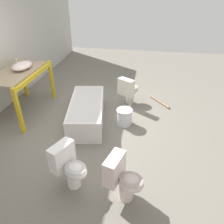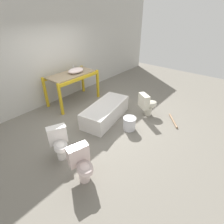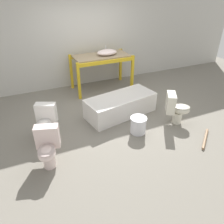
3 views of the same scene
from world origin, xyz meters
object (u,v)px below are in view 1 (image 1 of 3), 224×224
toilet_near (69,165)px  toilet_far (123,178)px  bathtub_main (87,110)px  bucket_white (124,117)px  toilet_extra (129,90)px  sink_basin (22,66)px

toilet_near → toilet_far: 0.81m
bathtub_main → bucket_white: bearing=-99.8°
bathtub_main → toilet_extra: 1.25m
sink_basin → bucket_white: size_ratio=1.57×
sink_basin → bucket_white: sink_basin is taller
toilet_far → toilet_extra: same height
bathtub_main → bucket_white: size_ratio=4.92×
sink_basin → toilet_near: 2.76m
toilet_far → toilet_extra: 2.79m
bathtub_main → toilet_extra: size_ratio=2.50×
toilet_near → toilet_extra: 2.75m
sink_basin → toilet_near: bearing=-139.6°
toilet_near → bucket_white: (1.76, -0.60, -0.19)m
bathtub_main → bucket_white: bathtub_main is taller
sink_basin → bathtub_main: sink_basin is taller
toilet_far → sink_basin: bearing=66.4°
toilet_near → toilet_far: bearing=-72.9°
toilet_extra → toilet_far: bearing=125.8°
sink_basin → toilet_far: 3.38m
toilet_far → bathtub_main: bearing=45.7°
bathtub_main → toilet_far: 2.11m
toilet_far → bucket_white: toilet_far is taller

